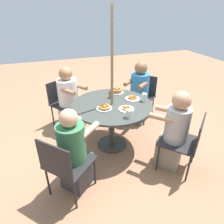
% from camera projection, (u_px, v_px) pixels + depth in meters
% --- Properties ---
extents(ground_plane, '(12.00, 12.00, 0.00)m').
position_uv_depth(ground_plane, '(112.00, 144.00, 3.30)').
color(ground_plane, '#9E7051').
extents(patio_table, '(1.19, 1.19, 0.74)m').
position_uv_depth(patio_table, '(112.00, 110.00, 2.99)').
color(patio_table, '#383D38').
rests_on(patio_table, ground).
extents(umbrella_pole, '(0.04, 0.04, 2.04)m').
position_uv_depth(umbrella_pole, '(112.00, 86.00, 2.81)').
color(umbrella_pole, '#846B4C').
rests_on(umbrella_pole, ground).
extents(patio_chair_north, '(0.66, 0.66, 0.83)m').
position_uv_depth(patio_chair_north, '(186.00, 140.00, 2.58)').
color(patio_chair_north, '#232326').
rests_on(patio_chair_north, ground).
extents(diner_north, '(0.52, 0.54, 1.14)m').
position_uv_depth(diner_north, '(174.00, 133.00, 2.63)').
color(diner_north, gray).
rests_on(diner_north, ground).
extents(patio_chair_east, '(0.66, 0.66, 0.83)m').
position_uv_depth(patio_chair_east, '(142.00, 94.00, 3.89)').
color(patio_chair_east, '#232326').
rests_on(patio_chair_east, ground).
extents(diner_east, '(0.56, 0.54, 1.16)m').
position_uv_depth(diner_east, '(139.00, 95.00, 3.74)').
color(diner_east, slate).
rests_on(diner_east, ground).
extents(patio_chair_south, '(0.65, 0.65, 0.83)m').
position_uv_depth(patio_chair_south, '(63.00, 100.00, 3.64)').
color(patio_chair_south, '#232326').
rests_on(patio_chair_south, ground).
extents(diner_south, '(0.54, 0.57, 1.13)m').
position_uv_depth(diner_south, '(70.00, 101.00, 3.54)').
color(diner_south, beige).
rests_on(diner_south, ground).
extents(patio_chair_west, '(0.66, 0.66, 0.83)m').
position_uv_depth(patio_chair_west, '(65.00, 163.00, 2.20)').
color(patio_chair_west, '#232326').
rests_on(patio_chair_west, ground).
extents(diner_west, '(0.55, 0.54, 1.09)m').
position_uv_depth(diner_west, '(74.00, 153.00, 2.33)').
color(diner_west, '#3D3D42').
rests_on(diner_west, ground).
extents(pancake_plate_a, '(0.22, 0.22, 0.08)m').
position_uv_depth(pancake_plate_a, '(117.00, 91.00, 3.29)').
color(pancake_plate_a, white).
rests_on(pancake_plate_a, patio_table).
extents(pancake_plate_b, '(0.22, 0.22, 0.05)m').
position_uv_depth(pancake_plate_b, '(133.00, 98.00, 3.08)').
color(pancake_plate_b, white).
rests_on(pancake_plate_b, patio_table).
extents(pancake_plate_c, '(0.22, 0.22, 0.05)m').
position_uv_depth(pancake_plate_c, '(104.00, 108.00, 2.80)').
color(pancake_plate_c, white).
rests_on(pancake_plate_c, patio_table).
extents(pancake_plate_d, '(0.22, 0.22, 0.05)m').
position_uv_depth(pancake_plate_d, '(126.00, 109.00, 2.78)').
color(pancake_plate_d, white).
rests_on(pancake_plate_d, patio_table).
extents(syrup_bottle, '(0.09, 0.06, 0.16)m').
position_uv_depth(syrup_bottle, '(111.00, 94.00, 3.11)').
color(syrup_bottle, brown).
rests_on(syrup_bottle, patio_table).
extents(coffee_cup, '(0.08, 0.08, 0.11)m').
position_uv_depth(coffee_cup, '(129.00, 113.00, 2.57)').
color(coffee_cup, white).
rests_on(coffee_cup, patio_table).
extents(drinking_glass_a, '(0.08, 0.08, 0.12)m').
position_uv_depth(drinking_glass_a, '(144.00, 97.00, 3.00)').
color(drinking_glass_a, silver).
rests_on(drinking_glass_a, patio_table).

